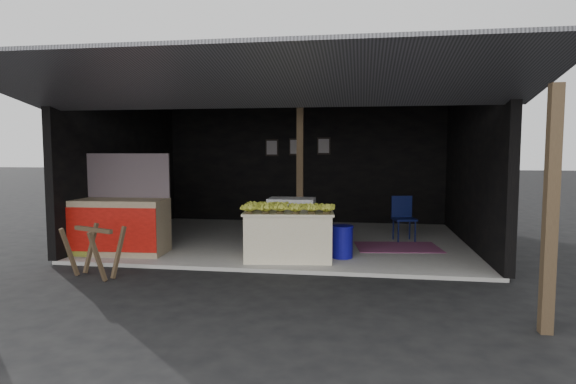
% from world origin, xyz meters
% --- Properties ---
extents(ground, '(80.00, 80.00, 0.00)m').
position_xyz_m(ground, '(0.00, 0.00, 0.00)').
color(ground, black).
rests_on(ground, ground).
extents(concrete_slab, '(7.00, 5.00, 0.06)m').
position_xyz_m(concrete_slab, '(0.00, 2.50, 0.03)').
color(concrete_slab, gray).
rests_on(concrete_slab, ground).
extents(shophouse, '(7.40, 7.29, 3.02)m').
position_xyz_m(shophouse, '(0.00, 2.82, 2.10)').
color(shophouse, black).
rests_on(shophouse, ground).
extents(banana_table, '(1.54, 1.05, 0.80)m').
position_xyz_m(banana_table, '(0.27, 0.72, 0.46)').
color(banana_table, silver).
rests_on(banana_table, concrete_slab).
extents(banana_pile, '(1.41, 0.94, 0.16)m').
position_xyz_m(banana_pile, '(0.27, 0.72, 0.93)').
color(banana_pile, gold).
rests_on(banana_pile, banana_table).
extents(white_crate, '(0.83, 0.58, 0.92)m').
position_xyz_m(white_crate, '(0.19, 1.57, 0.52)').
color(white_crate, white).
rests_on(white_crate, concrete_slab).
extents(neighbor_stall, '(1.72, 0.85, 1.73)m').
position_xyz_m(neighbor_stall, '(-2.74, 0.73, 0.58)').
color(neighbor_stall, '#998466').
rests_on(neighbor_stall, concrete_slab).
extents(green_signboard, '(0.56, 0.24, 0.83)m').
position_xyz_m(green_signboard, '(-3.35, 0.42, 0.48)').
color(green_signboard, black).
rests_on(green_signboard, concrete_slab).
extents(sawhorse, '(0.85, 0.84, 0.74)m').
position_xyz_m(sawhorse, '(-2.37, -0.65, 0.47)').
color(sawhorse, '#473723').
rests_on(sawhorse, ground).
extents(water_barrel, '(0.35, 0.35, 0.51)m').
position_xyz_m(water_barrel, '(1.13, 0.97, 0.31)').
color(water_barrel, '#0D0B7F').
rests_on(water_barrel, concrete_slab).
extents(plastic_chair, '(0.50, 0.50, 0.88)m').
position_xyz_m(plastic_chair, '(2.26, 2.72, 0.58)').
color(plastic_chair, '#0A1039').
rests_on(plastic_chair, concrete_slab).
extents(magenta_rug, '(1.62, 1.18, 0.01)m').
position_xyz_m(magenta_rug, '(2.11, 1.97, 0.07)').
color(magenta_rug, '#761A59').
rests_on(magenta_rug, concrete_slab).
extents(picture_frames, '(1.62, 0.04, 0.46)m').
position_xyz_m(picture_frames, '(-0.17, 4.89, 1.93)').
color(picture_frames, black).
rests_on(picture_frames, shophouse).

